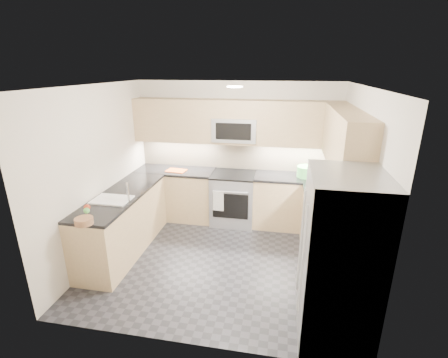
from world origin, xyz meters
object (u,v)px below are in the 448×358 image
gas_range (233,199)px  microwave (235,129)px  cutting_board (176,171)px  fruit_basket (84,221)px  utensil_bowl (306,172)px  refrigerator (339,260)px

gas_range → microwave: size_ratio=1.20×
gas_range → cutting_board: (-1.04, -0.04, 0.49)m
microwave → fruit_basket: 2.88m
utensil_bowl → cutting_board: (-2.30, -0.09, -0.09)m
cutting_board → fruit_basket: (-0.41, -2.21, 0.03)m
refrigerator → fruit_basket: bearing=176.7°
utensil_bowl → gas_range: bearing=-178.0°
gas_range → cutting_board: size_ratio=2.63×
cutting_board → utensil_bowl: bearing=2.1°
microwave → utensil_bowl: 1.42m
microwave → fruit_basket: bearing=-121.4°
cutting_board → fruit_basket: bearing=-100.5°
refrigerator → gas_range: bearing=120.9°
cutting_board → refrigerator: bearing=-43.7°
microwave → refrigerator: bearing=-60.4°
refrigerator → fruit_basket: refrigerator is taller
utensil_bowl → fruit_basket: bearing=-139.6°
gas_range → utensil_bowl: size_ratio=2.84×
gas_range → utensil_bowl: bearing=2.0°
refrigerator → utensil_bowl: bearing=94.6°
microwave → refrigerator: (1.45, -2.55, -0.80)m
microwave → cutting_board: bearing=-170.9°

